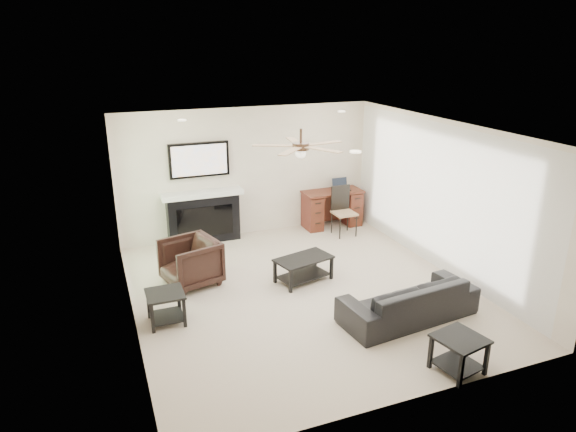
% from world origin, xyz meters
% --- Properties ---
extents(room_shell, '(5.50, 5.54, 2.52)m').
position_xyz_m(room_shell, '(0.19, 0.08, 1.68)').
color(room_shell, beige).
rests_on(room_shell, ground).
extents(sofa, '(2.02, 0.96, 0.57)m').
position_xyz_m(sofa, '(1.06, -1.27, 0.28)').
color(sofa, black).
rests_on(sofa, ground).
extents(armchair, '(0.99, 0.98, 0.74)m').
position_xyz_m(armchair, '(-1.54, 0.88, 0.37)').
color(armchair, black).
rests_on(armchair, ground).
extents(coffee_table, '(1.00, 0.71, 0.40)m').
position_xyz_m(coffee_table, '(0.16, 0.33, 0.20)').
color(coffee_table, black).
rests_on(coffee_table, ground).
extents(end_table_near, '(0.61, 0.61, 0.45)m').
position_xyz_m(end_table_near, '(0.91, -2.52, 0.23)').
color(end_table_near, black).
rests_on(end_table_near, ground).
extents(end_table_left, '(0.50, 0.50, 0.45)m').
position_xyz_m(end_table_left, '(-2.09, -0.17, 0.23)').
color(end_table_left, black).
rests_on(end_table_left, ground).
extents(fireplace_unit, '(1.52, 0.34, 1.91)m').
position_xyz_m(fireplace_unit, '(-0.95, 2.58, 0.95)').
color(fireplace_unit, black).
rests_on(fireplace_unit, ground).
extents(desk, '(1.22, 0.56, 0.76)m').
position_xyz_m(desk, '(1.71, 2.49, 0.38)').
color(desk, '#412210').
rests_on(desk, ground).
extents(desk_chair, '(0.43, 0.45, 0.97)m').
position_xyz_m(desk_chair, '(1.71, 1.94, 0.48)').
color(desk_chair, black).
rests_on(desk_chair, ground).
extents(laptop, '(0.33, 0.24, 0.23)m').
position_xyz_m(laptop, '(1.91, 2.47, 0.88)').
color(laptop, black).
rests_on(laptop, desk).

